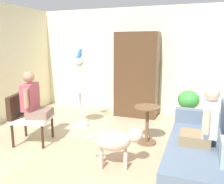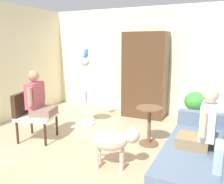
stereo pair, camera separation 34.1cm
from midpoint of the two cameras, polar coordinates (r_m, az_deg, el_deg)
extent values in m
plane|color=tan|center=(3.72, -3.08, -16.55)|extent=(7.09, 7.09, 0.00)
cube|color=beige|center=(6.09, 7.60, 7.30)|extent=(6.51, 0.12, 2.62)
cube|color=tan|center=(3.50, -3.44, -18.41)|extent=(2.59, 1.85, 0.01)
cube|color=slate|center=(3.55, 17.81, -14.78)|extent=(0.91, 1.95, 0.41)
cube|color=slate|center=(4.26, 18.67, -5.68)|extent=(0.90, 0.19, 0.24)
cylinder|color=#382316|center=(4.73, -16.06, -7.97)|extent=(0.04, 0.04, 0.41)
cylinder|color=#382316|center=(4.29, -18.44, -10.14)|extent=(0.04, 0.04, 0.41)
cylinder|color=#382316|center=(4.94, -21.81, -7.54)|extent=(0.04, 0.04, 0.41)
cylinder|color=#382316|center=(4.52, -24.64, -9.51)|extent=(0.04, 0.04, 0.41)
cube|color=white|center=(4.54, -20.45, -5.94)|extent=(0.76, 0.74, 0.06)
cube|color=#382316|center=(4.60, -23.73, -2.97)|extent=(0.23, 0.60, 0.40)
cube|color=olive|center=(3.44, 16.41, -10.49)|extent=(0.40, 0.38, 0.14)
cube|color=white|center=(3.34, 19.62, -6.00)|extent=(0.18, 0.38, 0.45)
sphere|color=#DDB293|center=(3.26, 20.02, -0.24)|extent=(0.19, 0.19, 0.19)
cylinder|color=#DDB293|center=(3.12, 18.83, -6.76)|extent=(0.08, 0.08, 0.32)
cylinder|color=#DDB293|center=(3.56, 19.07, -4.55)|extent=(0.08, 0.08, 0.32)
cube|color=#816758|center=(4.45, -18.93, -4.82)|extent=(0.47, 0.49, 0.14)
cube|color=#B24C59|center=(4.45, -21.04, -1.03)|extent=(0.28, 0.44, 0.45)
sphere|color=#A57A60|center=(4.39, -21.37, 3.34)|extent=(0.19, 0.19, 0.19)
cylinder|color=#A57A60|center=(4.64, -19.33, -0.12)|extent=(0.08, 0.08, 0.32)
cylinder|color=#A57A60|center=(4.21, -22.00, -1.46)|extent=(0.08, 0.08, 0.32)
cylinder|color=brown|center=(4.18, 6.16, -3.63)|extent=(0.46, 0.46, 0.02)
cylinder|color=brown|center=(4.28, 6.06, -7.98)|extent=(0.06, 0.06, 0.65)
cylinder|color=brown|center=(4.39, 5.98, -11.78)|extent=(0.34, 0.34, 0.03)
ellipsoid|color=beige|center=(3.45, -2.58, -11.58)|extent=(0.56, 0.43, 0.29)
sphere|color=beige|center=(3.40, 2.70, -10.28)|extent=(0.21, 0.21, 0.21)
cone|color=beige|center=(3.41, 2.71, -8.32)|extent=(0.06, 0.06, 0.06)
cone|color=beige|center=(3.32, 2.73, -8.94)|extent=(0.06, 0.06, 0.06)
cylinder|color=beige|center=(3.47, -8.07, -10.80)|extent=(0.18, 0.09, 0.10)
cylinder|color=beige|center=(3.63, 0.39, -15.03)|extent=(0.06, 0.06, 0.25)
cylinder|color=beige|center=(3.47, 0.31, -16.33)|extent=(0.06, 0.06, 0.25)
cylinder|color=beige|center=(3.66, -5.22, -14.89)|extent=(0.06, 0.06, 0.25)
cylinder|color=beige|center=(3.50, -5.60, -16.16)|extent=(0.06, 0.06, 0.25)
cylinder|color=silver|center=(5.34, -9.28, -7.58)|extent=(0.36, 0.36, 0.03)
cylinder|color=silver|center=(5.23, -9.40, -3.82)|extent=(0.04, 0.04, 0.76)
cylinder|color=silver|center=(5.14, -9.54, 0.36)|extent=(0.44, 0.44, 0.02)
cylinder|color=silver|center=(5.00, -7.56, 3.61)|extent=(0.01, 0.01, 0.58)
cylinder|color=silver|center=(5.12, -7.33, 3.81)|extent=(0.01, 0.01, 0.58)
cylinder|color=silver|center=(5.24, -7.97, 3.96)|extent=(0.01, 0.01, 0.58)
cylinder|color=silver|center=(5.30, -9.21, 4.01)|extent=(0.01, 0.01, 0.58)
cylinder|color=silver|center=(5.28, -10.61, 3.94)|extent=(0.01, 0.01, 0.58)
cylinder|color=silver|center=(5.20, -11.67, 3.78)|extent=(0.01, 0.01, 0.58)
cylinder|color=silver|center=(5.08, -12.01, 3.58)|extent=(0.01, 0.01, 0.58)
cylinder|color=silver|center=(4.96, -11.44, 3.42)|extent=(0.01, 0.01, 0.58)
cylinder|color=silver|center=(4.89, -10.14, 3.36)|extent=(0.01, 0.01, 0.58)
cylinder|color=silver|center=(4.91, -8.63, 3.44)|extent=(0.01, 0.01, 0.58)
sphere|color=silver|center=(5.06, -9.77, 6.98)|extent=(0.18, 0.18, 0.18)
ellipsoid|color=blue|center=(5.04, -9.66, 8.93)|extent=(0.09, 0.10, 0.17)
sphere|color=blue|center=(5.03, -9.49, 9.80)|extent=(0.07, 0.07, 0.07)
cone|color=#D8BF4C|center=(5.02, -9.13, 9.80)|extent=(0.03, 0.02, 0.02)
ellipsoid|color=blue|center=(5.07, -10.04, 8.23)|extent=(0.12, 0.03, 0.04)
cylinder|color=beige|center=(5.21, 15.64, -7.11)|extent=(0.33, 0.33, 0.24)
cylinder|color=brown|center=(5.15, 15.77, -4.77)|extent=(0.03, 0.03, 0.20)
ellipsoid|color=green|center=(5.08, 15.94, -1.81)|extent=(0.43, 0.43, 0.39)
cube|color=#4C331E|center=(5.78, 4.30, 4.09)|extent=(1.00, 0.56, 2.01)
camera|label=1|loc=(0.17, -92.60, -0.53)|focal=38.42mm
camera|label=2|loc=(0.17, 87.40, 0.53)|focal=38.42mm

